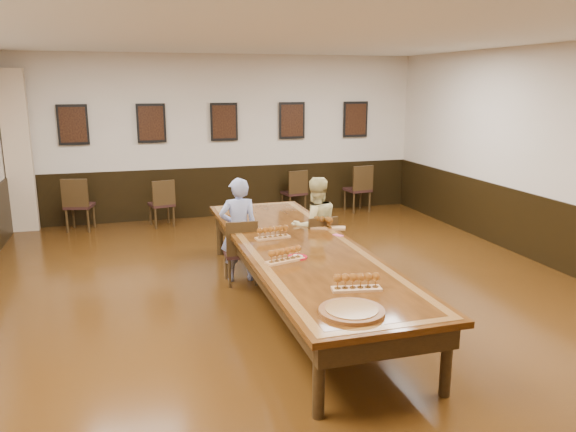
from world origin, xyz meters
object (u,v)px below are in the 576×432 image
object	(u,v)px
spare_chair_d	(357,188)
spare_chair_b	(161,203)
spare_chair_a	(79,204)
carved_platter	(352,311)
chair_woman	(318,246)
chair_man	(240,251)
spare_chair_c	(294,191)
conference_table	(300,257)
person_man	(239,230)
person_woman	(315,227)

from	to	relation	value
spare_chair_d	spare_chair_b	bearing A→B (deg)	-5.20
spare_chair_a	carved_platter	size ratio (longest dim) A/B	1.63
spare_chair_b	carved_platter	world-z (taller)	spare_chair_b
chair_woman	spare_chair_a	bearing A→B (deg)	-50.51
chair_man	spare_chair_a	distance (m)	4.23
spare_chair_c	conference_table	bearing A→B (deg)	63.19
spare_chair_d	person_man	size ratio (longest dim) A/B	0.69
spare_chair_d	person_man	xyz separation A→B (m)	(-3.26, -3.50, 0.22)
spare_chair_b	person_man	world-z (taller)	person_man
spare_chair_d	person_woman	size ratio (longest dim) A/B	0.71
person_woman	carved_platter	size ratio (longest dim) A/B	2.30
spare_chair_b	person_woman	size ratio (longest dim) A/B	0.64
spare_chair_d	carved_platter	size ratio (longest dim) A/B	1.63
person_man	person_woman	bearing A→B (deg)	178.26
spare_chair_a	carved_platter	distance (m)	7.11
spare_chair_a	person_man	xyz separation A→B (m)	(2.25, -3.49, 0.22)
spare_chair_a	person_man	size ratio (longest dim) A/B	0.69
spare_chair_b	spare_chair_a	bearing A→B (deg)	-16.71
spare_chair_c	conference_table	size ratio (longest dim) A/B	0.18
person_man	conference_table	world-z (taller)	person_man
spare_chair_b	person_man	size ratio (longest dim) A/B	0.63
chair_man	spare_chair_d	distance (m)	4.86
chair_woman	spare_chair_a	distance (m)	4.95
spare_chair_a	conference_table	size ratio (longest dim) A/B	0.20
spare_chair_b	conference_table	xyz separation A→B (m)	(1.32, -4.45, 0.16)
spare_chair_c	conference_table	world-z (taller)	spare_chair_c
carved_platter	spare_chair_b	bearing A→B (deg)	99.78
carved_platter	spare_chair_a	bearing A→B (deg)	111.30
spare_chair_b	spare_chair_d	world-z (taller)	spare_chair_d
person_man	person_woman	size ratio (longest dim) A/B	1.02
chair_man	carved_platter	distance (m)	3.07
person_man	carved_platter	distance (m)	3.15
person_man	carved_platter	size ratio (longest dim) A/B	2.35
spare_chair_b	spare_chair_c	size ratio (longest dim) A/B	0.98
person_man	conference_table	size ratio (longest dim) A/B	0.29
spare_chair_d	chair_man	bearing A→B (deg)	40.91
chair_woman	conference_table	bearing A→B (deg)	55.97
spare_chair_a	person_woman	xyz separation A→B (m)	(3.32, -3.57, 0.21)
spare_chair_a	spare_chair_b	distance (m)	1.46
conference_table	chair_woman	bearing A→B (deg)	58.64
chair_woman	conference_table	distance (m)	1.06
person_woman	conference_table	distance (m)	1.13
spare_chair_b	chair_woman	bearing A→B (deg)	105.11
chair_man	spare_chair_b	xyz separation A→B (m)	(-0.79, 3.48, 0.00)
spare_chair_a	conference_table	bearing A→B (deg)	134.17
person_woman	spare_chair_b	bearing A→B (deg)	-64.47
person_woman	conference_table	world-z (taller)	person_woman
spare_chair_c	conference_table	xyz separation A→B (m)	(-1.39, -4.78, 0.15)
spare_chair_a	chair_woman	bearing A→B (deg)	144.95
person_woman	person_man	bearing A→B (deg)	-7.14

